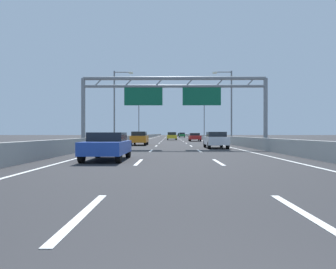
{
  "coord_description": "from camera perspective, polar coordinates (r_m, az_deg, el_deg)",
  "views": [
    {
      "loc": [
        -0.39,
        -1.49,
        1.32
      ],
      "look_at": [
        -0.74,
        56.55,
        1.08
      ],
      "focal_mm": 33.11,
      "sensor_mm": 36.0,
      "label": 1
    }
  ],
  "objects": [
    {
      "name": "lane_dash_right_2",
      "position": [
        23.13,
        5.79,
        -3.02
      ],
      "size": [
        0.16,
        3.0,
        0.01
      ],
      "primitive_type": "cube",
      "color": "white",
      "rests_on": "ground_plane"
    },
    {
      "name": "lane_dash_left_10",
      "position": [
        95.01,
        -0.51,
        -0.56
      ],
      "size": [
        0.16,
        3.0,
        0.01
      ],
      "primitive_type": "cube",
      "color": "white",
      "rests_on": "ground_plane"
    },
    {
      "name": "lane_dash_left_4",
      "position": [
        41.03,
        -1.63,
        -1.6
      ],
      "size": [
        0.16,
        3.0,
        0.01
      ],
      "primitive_type": "cube",
      "color": "white",
      "rests_on": "ground_plane"
    },
    {
      "name": "blue_car",
      "position": [
        15.51,
        -11.11,
        -2.0
      ],
      "size": [
        1.87,
        4.18,
        1.35
      ],
      "color": "#2347AD",
      "rests_on": "ground_plane"
    },
    {
      "name": "ground_plane",
      "position": [
        101.5,
        0.56,
        -0.51
      ],
      "size": [
        260.0,
        260.0,
        0.0
      ],
      "primitive_type": "plane",
      "color": "#2D2D30"
    },
    {
      "name": "lane_dash_right_16",
      "position": [
        149.01,
        1.18,
        -0.27
      ],
      "size": [
        0.16,
        3.0,
        0.01
      ],
      "primitive_type": "cube",
      "color": "white",
      "rests_on": "ground_plane"
    },
    {
      "name": "lane_dash_left_1",
      "position": [
        14.12,
        -5.41,
        -5.09
      ],
      "size": [
        0.16,
        3.0,
        0.01
      ],
      "primitive_type": "cube",
      "color": "white",
      "rests_on": "ground_plane"
    },
    {
      "name": "lane_dash_right_15",
      "position": [
        140.01,
        1.24,
        -0.3
      ],
      "size": [
        0.16,
        3.0,
        0.01
      ],
      "primitive_type": "cube",
      "color": "white",
      "rests_on": "ground_plane"
    },
    {
      "name": "lane_dash_right_12",
      "position": [
        113.02,
        1.45,
        -0.43
      ],
      "size": [
        0.16,
        3.0,
        0.01
      ],
      "primitive_type": "cube",
      "color": "white",
      "rests_on": "ground_plane"
    },
    {
      "name": "lane_dash_left_11",
      "position": [
        104.0,
        -0.43,
        -0.49
      ],
      "size": [
        0.16,
        3.0,
        0.01
      ],
      "primitive_type": "cube",
      "color": "white",
      "rests_on": "ground_plane"
    },
    {
      "name": "barrier_left",
      "position": [
        111.68,
        -3.0,
        -0.2
      ],
      "size": [
        0.45,
        220.0,
        0.95
      ],
      "color": "#9E9E99",
      "rests_on": "ground_plane"
    },
    {
      "name": "red_car",
      "position": [
        51.4,
        4.92,
        -0.45
      ],
      "size": [
        1.84,
        4.38,
        1.35
      ],
      "color": "red",
      "rests_on": "ground_plane"
    },
    {
      "name": "green_car",
      "position": [
        98.97,
        2.58,
        -0.07
      ],
      "size": [
        1.86,
        4.55,
        1.54
      ],
      "color": "#1E7A38",
      "rests_on": "ground_plane"
    },
    {
      "name": "yellow_car",
      "position": [
        60.85,
        0.72,
        -0.27
      ],
      "size": [
        1.87,
        4.56,
        1.53
      ],
      "color": "yellow",
      "rests_on": "ground_plane"
    },
    {
      "name": "edge_line_right",
      "position": [
        89.67,
        3.95,
        -0.61
      ],
      "size": [
        0.16,
        176.0,
        0.01
      ],
      "primitive_type": "cube",
      "color": "white",
      "rests_on": "ground_plane"
    },
    {
      "name": "lane_dash_right_7",
      "position": [
        68.03,
        2.19,
        -0.87
      ],
      "size": [
        0.16,
        3.0,
        0.01
      ],
      "primitive_type": "cube",
      "color": "white",
      "rests_on": "ground_plane"
    },
    {
      "name": "lane_dash_right_1",
      "position": [
        14.22,
        9.24,
        -5.06
      ],
      "size": [
        0.16,
        3.0,
        0.01
      ],
      "primitive_type": "cube",
      "color": "white",
      "rests_on": "ground_plane"
    },
    {
      "name": "streetlamp_right_mid",
      "position": [
        41.59,
        11.29,
        5.86
      ],
      "size": [
        2.58,
        0.28,
        9.5
      ],
      "color": "slate",
      "rests_on": "ground_plane"
    },
    {
      "name": "lane_dash_right_9",
      "position": [
        86.02,
        1.8,
        -0.64
      ],
      "size": [
        0.16,
        3.0,
        0.01
      ],
      "primitive_type": "cube",
      "color": "white",
      "rests_on": "ground_plane"
    },
    {
      "name": "lane_dash_right_4",
      "position": [
        41.07,
        3.4,
        -1.6
      ],
      "size": [
        0.16,
        3.0,
        0.01
      ],
      "primitive_type": "cube",
      "color": "white",
      "rests_on": "ground_plane"
    },
    {
      "name": "lane_dash_left_2",
      "position": [
        23.07,
        -3.16,
        -3.02
      ],
      "size": [
        0.16,
        3.0,
        0.01
      ],
      "primitive_type": "cube",
      "color": "white",
      "rests_on": "ground_plane"
    },
    {
      "name": "lane_dash_left_6",
      "position": [
        59.02,
        -1.03,
        -1.04
      ],
      "size": [
        0.16,
        3.0,
        0.01
      ],
      "primitive_type": "cube",
      "color": "white",
      "rests_on": "ground_plane"
    },
    {
      "name": "lane_dash_left_0",
      "position": [
        5.34,
        -15.42,
        -13.96
      ],
      "size": [
        0.16,
        3.0,
        0.01
      ],
      "primitive_type": "cube",
      "color": "white",
      "rests_on": "ground_plane"
    },
    {
      "name": "streetlamp_left_mid",
      "position": [
        41.45,
        -9.54,
        5.88
      ],
      "size": [
        2.58,
        0.28,
        9.5
      ],
      "color": "slate",
      "rests_on": "ground_plane"
    },
    {
      "name": "lane_dash_left_5",
      "position": [
        50.02,
        -1.27,
        -1.27
      ],
      "size": [
        0.16,
        3.0,
        0.01
      ],
      "primitive_type": "cube",
      "color": "white",
      "rests_on": "ground_plane"
    },
    {
      "name": "edge_line_left",
      "position": [
        89.63,
        -2.77,
        -0.61
      ],
      "size": [
        0.16,
        176.0,
        0.01
      ],
      "primitive_type": "cube",
      "color": "white",
      "rests_on": "ground_plane"
    },
    {
      "name": "lane_dash_right_8",
      "position": [
        77.03,
        1.97,
        -0.74
      ],
      "size": [
        0.16,
        3.0,
        0.01
      ],
      "primitive_type": "cube",
      "color": "white",
      "rests_on": "ground_plane"
    },
    {
      "name": "white_car",
      "position": [
        27.52,
        8.78,
        -0.97
      ],
      "size": [
        1.75,
        4.17,
        1.44
      ],
      "color": "silver",
      "rests_on": "ground_plane"
    },
    {
      "name": "lane_dash_right_5",
      "position": [
        50.05,
        2.85,
        -1.27
      ],
      "size": [
        0.16,
        3.0,
        0.01
      ],
      "primitive_type": "cube",
      "color": "white",
      "rests_on": "ground_plane"
    },
    {
      "name": "lane_dash_left_16",
      "position": [
        149.0,
        -0.2,
        -0.27
      ],
      "size": [
        0.16,
        3.0,
        0.01
      ],
      "primitive_type": "cube",
      "color": "white",
      "rests_on": "ground_plane"
    },
    {
      "name": "lane_dash_right_11",
      "position": [
        104.02,
        1.55,
        -0.49
      ],
      "size": [
        0.16,
        3.0,
        0.01
      ],
      "primitive_type": "cube",
      "color": "white",
      "rests_on": "ground_plane"
    },
    {
      "name": "lane_dash_left_3",
      "position": [
        32.04,
        -2.18,
        -2.11
      ],
      "size": [
        0.16,
        3.0,
        0.01
      ],
      "primitive_type": "cube",
      "color": "white",
      "rests_on": "ground_plane"
    },
    {
      "name": "streetlamp_right_far",
      "position": [
        73.38,
        6.5,
        3.42
      ],
      "size": [
        2.58,
        0.28,
        9.5
      ],
      "color": "slate",
      "rests_on": "ground_plane"
    },
    {
      "name": "orange_car",
      "position": [
        34.39,
        -5.26,
        -0.66
      ],
      "size": [
        1.7,
        4.27,
        1.5
      ],
      "color": "orange",
      "rests_on": "ground_plane"
    },
    {
      "name": "lane_dash_right_3",
      "position": [
        32.09,
        4.26,
        -2.11
      ],
      "size": [
        0.16,
        3.0,
        0.01
      ],
      "primitive_type": "cube",
      "color": "white",
      "rests_on": "ground_plane"
    },
    {
      "name": "lane_dash_left_8",
      "position": [
        77.01,
        -0.71,
        -0.74
      ],
      "size": [
        0.16,
        3.0,
        0.01
      ],
      "primitive_type": "cube",
      "color": "white",
      "rests_on": "ground_plane"
    },
    {
      "name": "lane_dash_left_14",
      "position": [
        131.0,
        -0.27,
        -0.34
      ],
      "size": [
        0.16,
        3.0,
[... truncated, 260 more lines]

